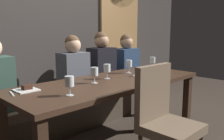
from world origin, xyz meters
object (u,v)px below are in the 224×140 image
(diner_near_end, at_px, (126,60))
(fork_on_table, at_px, (12,94))
(wine_glass_far_left, at_px, (94,72))
(wine_glass_near_left, at_px, (107,69))
(banquette_bench, at_px, (73,111))
(wine_glass_near_right, at_px, (69,82))
(diner_far_end, at_px, (102,62))
(diner_bearded, at_px, (73,67))
(chair_near_side, at_px, (163,115))
(dessert_plate, at_px, (26,89))
(dining_table, at_px, (111,88))
(wine_glass_center_front, at_px, (129,64))
(wine_glass_end_right, at_px, (152,61))
(espresso_cup, at_px, (138,74))

(diner_near_end, xyz_separation_m, fork_on_table, (-2.00, -0.50, -0.06))
(wine_glass_far_left, distance_m, wine_glass_near_left, 0.26)
(banquette_bench, relative_size, wine_glass_near_right, 15.24)
(diner_far_end, relative_size, wine_glass_near_right, 4.86)
(diner_near_end, bearing_deg, diner_bearded, -179.07)
(chair_near_side, height_order, wine_glass_far_left, chair_near_side)
(wine_glass_near_left, bearing_deg, chair_near_side, -98.18)
(diner_far_end, xyz_separation_m, dessert_plate, (-1.34, -0.46, -0.07))
(diner_bearded, bearing_deg, dessert_plate, -151.94)
(diner_far_end, bearing_deg, dessert_plate, -160.99)
(diner_bearded, bearing_deg, wine_glass_near_left, -86.89)
(dining_table, bearing_deg, diner_far_end, 54.30)
(wine_glass_center_front, bearing_deg, dining_table, -160.83)
(wine_glass_near_left, height_order, wine_glass_center_front, same)
(banquette_bench, relative_size, diner_far_end, 3.13)
(diner_bearded, bearing_deg, diner_near_end, 0.93)
(diner_bearded, height_order, wine_glass_far_left, diner_bearded)
(wine_glass_center_front, bearing_deg, diner_near_end, 44.30)
(chair_near_side, xyz_separation_m, fork_on_table, (-0.90, 0.92, 0.18))
(banquette_bench, xyz_separation_m, wine_glass_center_front, (0.48, -0.53, 0.62))
(diner_far_end, bearing_deg, diner_near_end, 0.65)
(wine_glass_end_right, xyz_separation_m, fork_on_table, (-1.95, 0.04, -0.11))
(diner_bearded, xyz_separation_m, wine_glass_near_right, (-0.67, -0.86, 0.04))
(chair_near_side, distance_m, wine_glass_far_left, 0.81)
(dining_table, xyz_separation_m, wine_glass_far_left, (-0.21, 0.02, 0.20))
(dessert_plate, bearing_deg, fork_on_table, -168.26)
(wine_glass_near_right, distance_m, dessert_plate, 0.46)
(diner_bearded, distance_m, wine_glass_center_front, 0.70)
(espresso_cup, distance_m, fork_on_table, 1.40)
(banquette_bench, relative_size, chair_near_side, 2.55)
(wine_glass_near_right, relative_size, wine_glass_center_front, 1.00)
(diner_bearded, bearing_deg, chair_near_side, -93.53)
(chair_near_side, bearing_deg, wine_glass_near_left, 81.82)
(dining_table, xyz_separation_m, banquette_bench, (0.00, 0.70, -0.42))
(banquette_bench, bearing_deg, fork_on_table, -153.00)
(diner_bearded, bearing_deg, wine_glass_center_front, -47.10)
(dining_table, bearing_deg, wine_glass_near_left, 70.82)
(wine_glass_near_right, relative_size, dessert_plate, 0.86)
(wine_glass_center_front, height_order, fork_on_table, wine_glass_center_front)
(wine_glass_near_right, bearing_deg, dessert_plate, 112.99)
(diner_bearded, height_order, wine_glass_end_right, diner_bearded)
(diner_bearded, distance_m, diner_near_end, 1.02)
(wine_glass_near_right, bearing_deg, dining_table, 15.69)
(chair_near_side, relative_size, fork_on_table, 5.76)
(fork_on_table, bearing_deg, diner_near_end, 27.10)
(diner_far_end, bearing_deg, wine_glass_end_right, -48.10)
(diner_bearded, distance_m, diner_far_end, 0.49)
(wine_glass_far_left, xyz_separation_m, wine_glass_near_right, (-0.45, -0.21, -0.00))
(chair_near_side, height_order, wine_glass_near_left, chair_near_side)
(wine_glass_near_left, distance_m, dessert_plate, 0.89)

